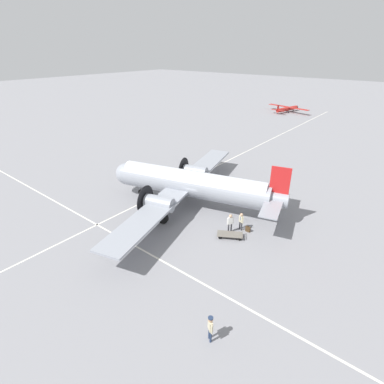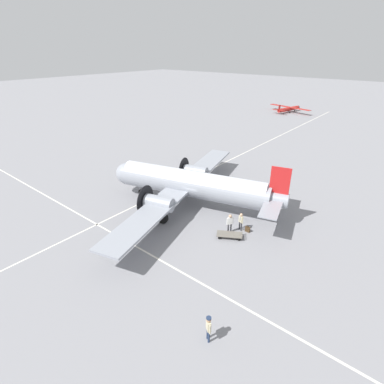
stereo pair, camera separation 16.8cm
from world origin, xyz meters
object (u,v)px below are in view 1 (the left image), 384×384
(suitcase_near_door, at_px, (248,229))
(baggage_cart, at_px, (230,234))
(passenger_boarding, at_px, (241,220))
(light_aircraft_distant, at_px, (288,109))
(airliner_main, at_px, (188,183))
(ramp_agent, at_px, (230,221))
(crew_foreground, at_px, (210,326))

(suitcase_near_door, relative_size, baggage_cart, 0.23)
(passenger_boarding, distance_m, light_aircraft_distant, 56.71)
(airliner_main, bearing_deg, ramp_agent, 149.43)
(airliner_main, xyz_separation_m, baggage_cart, (-6.39, 2.26, -2.14))
(ramp_agent, bearing_deg, light_aircraft_distant, -125.92)
(crew_foreground, height_order, baggage_cart, crew_foreground)
(crew_foreground, relative_size, baggage_cart, 0.74)
(suitcase_near_door, height_order, light_aircraft_distant, light_aircraft_distant)
(baggage_cart, xyz_separation_m, light_aircraft_distant, (18.08, -55.29, 0.59))
(baggage_cart, distance_m, light_aircraft_distant, 58.17)
(crew_foreground, distance_m, baggage_cart, 10.18)
(airliner_main, xyz_separation_m, suitcase_near_door, (-7.13, 0.56, -2.16))
(light_aircraft_distant, bearing_deg, crew_foreground, -147.39)
(airliner_main, height_order, crew_foreground, airliner_main)
(light_aircraft_distant, bearing_deg, baggage_cart, -148.56)
(light_aircraft_distant, bearing_deg, airliner_main, -154.24)
(airliner_main, relative_size, ramp_agent, 13.60)
(passenger_boarding, bearing_deg, ramp_agent, 79.25)
(crew_foreground, distance_m, light_aircraft_distant, 68.23)
(airliner_main, xyz_separation_m, light_aircraft_distant, (11.69, -53.02, -1.55))
(crew_foreground, xyz_separation_m, ramp_agent, (4.89, -9.76, 0.00))
(airliner_main, distance_m, ramp_agent, 6.31)
(ramp_agent, distance_m, light_aircraft_distant, 57.42)
(airliner_main, relative_size, light_aircraft_distant, 2.14)
(airliner_main, xyz_separation_m, crew_foreground, (-10.83, 11.38, -1.33))
(ramp_agent, height_order, light_aircraft_distant, light_aircraft_distant)
(passenger_boarding, xyz_separation_m, light_aircraft_distant, (18.17, -53.72, -0.15))
(passenger_boarding, relative_size, baggage_cart, 0.71)
(ramp_agent, bearing_deg, suitcase_near_door, 168.10)
(passenger_boarding, relative_size, suitcase_near_door, 3.06)
(airliner_main, distance_m, suitcase_near_door, 7.47)
(passenger_boarding, distance_m, suitcase_near_door, 1.01)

